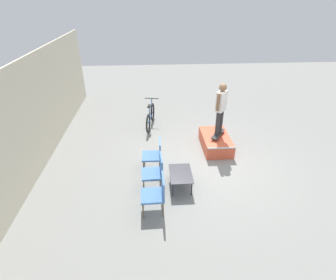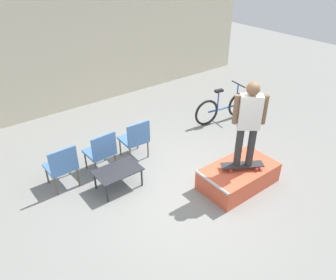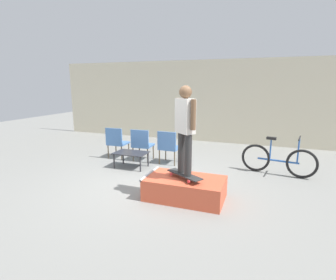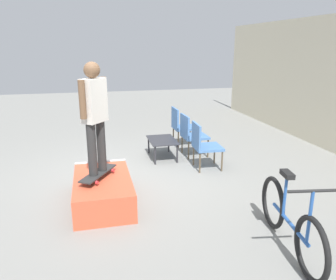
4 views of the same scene
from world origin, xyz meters
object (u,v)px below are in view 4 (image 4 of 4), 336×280
(skateboard_on_ramp, at_px, (98,173))
(patio_chair_right, at_px, (203,143))
(skate_ramp_box, at_px, (103,191))
(patio_chair_left, at_px, (181,125))
(person_skater, at_px, (94,110))
(patio_chair_center, at_px, (191,133))
(bicycle, at_px, (290,221))
(coffee_table, at_px, (162,142))

(skateboard_on_ramp, bearing_deg, patio_chair_right, 148.95)
(skate_ramp_box, bearing_deg, patio_chair_left, 143.53)
(skateboard_on_ramp, distance_m, person_skater, 0.96)
(skate_ramp_box, relative_size, person_skater, 0.92)
(patio_chair_right, bearing_deg, patio_chair_left, 2.03)
(patio_chair_right, bearing_deg, skateboard_on_ramp, 119.54)
(patio_chair_center, xyz_separation_m, bicycle, (3.56, 0.10, -0.15))
(patio_chair_left, relative_size, patio_chair_center, 1.00)
(person_skater, height_order, patio_chair_left, person_skater)
(skateboard_on_ramp, relative_size, patio_chair_right, 0.86)
(person_skater, xyz_separation_m, coffee_table, (-1.86, 1.39, -1.09))
(skate_ramp_box, height_order, coffee_table, skate_ramp_box)
(skateboard_on_ramp, relative_size, patio_chair_left, 0.86)
(person_skater, relative_size, coffee_table, 1.90)
(patio_chair_right, distance_m, bicycle, 2.76)
(skateboard_on_ramp, xyz_separation_m, patio_chair_left, (-2.67, 2.02, 0.02))
(skate_ramp_box, relative_size, bicycle, 0.87)
(skateboard_on_ramp, bearing_deg, patio_chair_left, 174.29)
(patio_chair_left, bearing_deg, coffee_table, 140.67)
(skate_ramp_box, distance_m, person_skater, 1.24)
(skate_ramp_box, height_order, person_skater, person_skater)
(person_skater, height_order, patio_chair_right, person_skater)
(coffee_table, bearing_deg, patio_chair_center, 89.62)
(skateboard_on_ramp, relative_size, person_skater, 0.48)
(patio_chair_left, relative_size, patio_chair_right, 1.00)
(patio_chair_center, height_order, patio_chair_right, same)
(person_skater, bearing_deg, patio_chair_right, 156.16)
(patio_chair_right, bearing_deg, person_skater, 119.54)
(person_skater, xyz_separation_m, patio_chair_right, (-1.05, 2.02, -0.94))
(patio_chair_left, bearing_deg, bicycle, -179.83)
(skate_ramp_box, xyz_separation_m, bicycle, (1.70, 2.07, 0.16))
(skate_ramp_box, height_order, patio_chair_left, patio_chair_left)
(skateboard_on_ramp, distance_m, coffee_table, 2.32)
(person_skater, xyz_separation_m, patio_chair_left, (-2.67, 2.02, -0.94))
(skate_ramp_box, distance_m, skateboard_on_ramp, 0.29)
(coffee_table, relative_size, patio_chair_right, 0.93)
(skate_ramp_box, bearing_deg, skateboard_on_ramp, -87.13)
(skate_ramp_box, xyz_separation_m, skateboard_on_ramp, (0.00, -0.05, 0.29))
(skate_ramp_box, distance_m, patio_chair_left, 3.33)
(patio_chair_center, bearing_deg, bicycle, 179.04)
(skateboard_on_ramp, height_order, patio_chair_left, patio_chair_left)
(skate_ramp_box, height_order, patio_chair_right, patio_chair_right)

